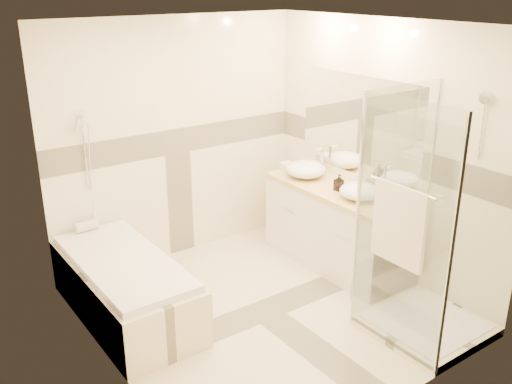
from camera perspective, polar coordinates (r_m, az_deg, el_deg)
room at (r=4.76m, az=1.23°, el=1.42°), size 2.82×3.02×2.52m
bathtub at (r=5.18m, az=-12.96°, el=-9.03°), size 0.75×1.70×0.56m
vanity at (r=5.92m, az=7.81°, el=-3.48°), size 0.58×1.62×0.85m
shower_enclosure at (r=4.93m, az=15.55°, el=-8.26°), size 0.96×0.93×2.04m
vessel_sink_near at (r=6.03m, az=5.00°, el=2.29°), size 0.42×0.42×0.17m
vessel_sink_far at (r=5.49m, az=10.32°, el=0.09°), size 0.38×0.38×0.15m
faucet_near at (r=6.14m, az=6.56°, el=3.39°), size 0.12×0.03×0.29m
faucet_far at (r=5.62m, az=11.91°, el=1.22°), size 0.10×0.03×0.26m
amenity_bottle_a at (r=5.68m, az=8.27°, el=0.96°), size 0.08×0.08×0.16m
amenity_bottle_b at (r=5.68m, az=8.35°, el=0.80°), size 0.12×0.12×0.14m
folded_towels at (r=6.24m, az=3.36°, el=2.52°), size 0.16×0.24×0.07m
rolled_towel at (r=5.67m, az=-16.60°, el=-3.29°), size 0.21×0.10×0.10m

